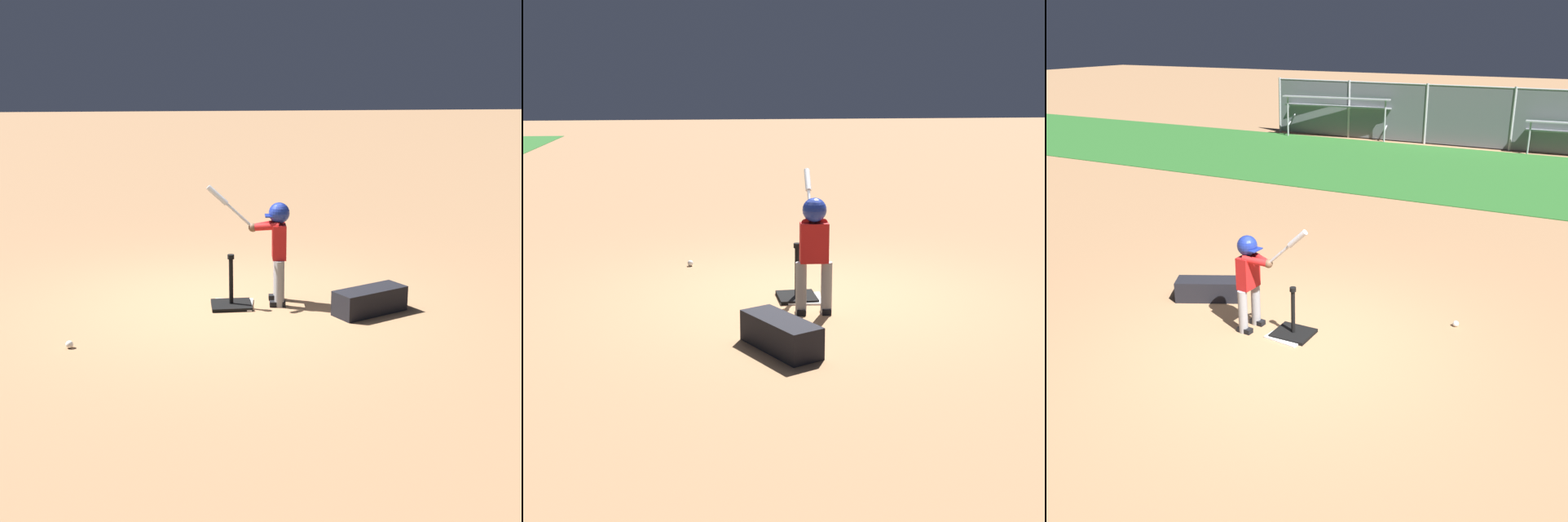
% 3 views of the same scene
% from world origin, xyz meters
% --- Properties ---
extents(ground_plane, '(90.00, 90.00, 0.00)m').
position_xyz_m(ground_plane, '(0.00, 0.00, 0.00)').
color(ground_plane, '#99704C').
extents(home_plate, '(0.49, 0.49, 0.02)m').
position_xyz_m(home_plate, '(-0.12, 0.10, 0.01)').
color(home_plate, white).
rests_on(home_plate, ground_plane).
extents(batting_tee, '(0.45, 0.41, 0.61)m').
position_xyz_m(batting_tee, '(-0.09, 0.14, 0.08)').
color(batting_tee, black).
rests_on(batting_tee, ground_plane).
extents(batter_child, '(0.94, 0.38, 1.38)m').
position_xyz_m(batter_child, '(-0.61, 0.06, 0.76)').
color(batter_child, gray).
rests_on(batter_child, ground_plane).
extents(baseball, '(0.07, 0.07, 0.07)m').
position_xyz_m(baseball, '(1.57, 1.25, 0.04)').
color(baseball, white).
rests_on(baseball, ground_plane).
extents(equipment_bag, '(0.90, 0.66, 0.28)m').
position_xyz_m(equipment_bag, '(-1.61, 0.53, 0.14)').
color(equipment_bag, black).
rests_on(equipment_bag, ground_plane).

